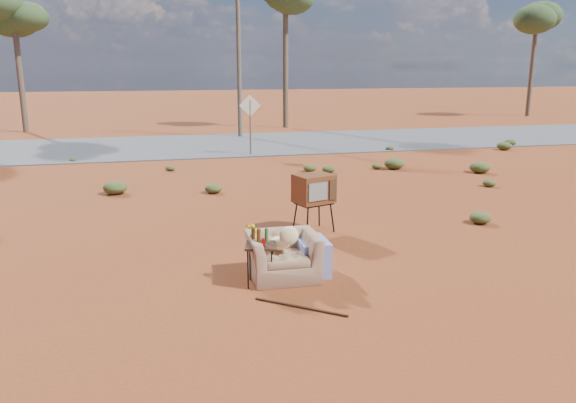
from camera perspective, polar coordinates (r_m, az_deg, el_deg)
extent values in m
plane|color=brown|center=(8.98, 0.35, -7.15)|extent=(140.00, 140.00, 0.00)
cube|color=#565659|center=(23.45, -8.74, 5.69)|extent=(140.00, 7.00, 0.04)
imported|color=#9C7455|center=(8.60, -0.50, -4.80)|extent=(1.08, 0.71, 0.93)
ellipsoid|color=#FCDE9A|center=(8.62, -0.89, -4.24)|extent=(0.34, 0.34, 0.20)
ellipsoid|color=#FCDE9A|center=(8.37, 0.09, -3.50)|extent=(0.30, 0.15, 0.30)
cube|color=navy|center=(8.87, 2.51, -5.56)|extent=(0.46, 0.70, 0.54)
cube|color=black|center=(10.97, 2.62, -0.16)|extent=(0.75, 0.65, 0.03)
cylinder|color=black|center=(10.71, 2.00, -2.09)|extent=(0.04, 0.04, 0.57)
cylinder|color=black|center=(11.03, 4.51, -1.66)|extent=(0.04, 0.04, 0.57)
cylinder|color=black|center=(11.07, 0.71, -1.56)|extent=(0.04, 0.04, 0.57)
cylinder|color=black|center=(11.38, 3.18, -1.15)|extent=(0.04, 0.04, 0.57)
cube|color=brown|center=(10.91, 2.64, 1.33)|extent=(0.85, 0.74, 0.55)
cube|color=slate|center=(10.62, 3.07, 0.99)|extent=(0.41, 0.15, 0.34)
cube|color=#472D19|center=(10.82, 4.57, 1.20)|extent=(0.16, 0.07, 0.39)
cube|color=#332312|center=(8.30, -2.83, -4.51)|extent=(0.53, 0.53, 0.03)
cylinder|color=black|center=(8.25, -4.09, -6.87)|extent=(0.02, 0.02, 0.60)
cylinder|color=black|center=(8.22, -1.68, -6.90)|extent=(0.02, 0.02, 0.60)
cylinder|color=black|center=(8.57, -3.89, -6.06)|extent=(0.02, 0.02, 0.60)
cylinder|color=black|center=(8.55, -1.57, -6.09)|extent=(0.02, 0.02, 0.60)
cylinder|color=#482D0C|center=(8.30, -3.54, -3.56)|extent=(0.06, 0.06, 0.22)
cylinder|color=#482D0C|center=(8.19, -2.99, -3.74)|extent=(0.06, 0.06, 0.24)
cylinder|color=#265926|center=(8.34, -2.21, -3.54)|extent=(0.05, 0.05, 0.21)
cylinder|color=#B10E11|center=(8.19, -2.51, -4.22)|extent=(0.06, 0.06, 0.11)
cylinder|color=silver|center=(8.40, -3.66, -3.73)|extent=(0.07, 0.07, 0.12)
ellipsoid|color=yellow|center=(8.36, -3.68, -2.74)|extent=(0.14, 0.14, 0.10)
cylinder|color=#492513|center=(7.70, 1.27, -10.65)|extent=(1.08, 0.88, 0.04)
cylinder|color=brown|center=(20.57, -3.84, 7.47)|extent=(0.06, 0.06, 2.00)
cube|color=silver|center=(20.50, -3.88, 9.70)|extent=(0.78, 0.04, 0.78)
cylinder|color=brown|center=(30.72, -25.61, 11.96)|extent=(0.28, 0.28, 6.00)
ellipsoid|color=#3B552C|center=(30.81, -26.10, 16.59)|extent=(3.20, 3.20, 2.20)
cylinder|color=brown|center=(29.99, -0.25, 14.20)|extent=(0.28, 0.28, 7.00)
cylinder|color=brown|center=(40.15, 23.55, 12.59)|extent=(0.28, 0.28, 6.50)
ellipsoid|color=#3B552C|center=(40.25, 23.93, 16.49)|extent=(3.20, 3.20, 2.20)
cylinder|color=brown|center=(25.97, -5.04, 15.35)|extent=(0.20, 0.20, 8.00)
ellipsoid|color=#4A5927|center=(12.30, 18.95, -1.56)|extent=(0.44, 0.44, 0.24)
ellipsoid|color=#4A5927|center=(14.98, -17.16, 1.36)|extent=(0.60, 0.60, 0.33)
ellipsoid|color=#4A5927|center=(16.15, 19.76, 1.78)|extent=(0.36, 0.36, 0.20)
ellipsoid|color=#4A5927|center=(17.25, 4.14, 3.30)|extent=(0.40, 0.40, 0.22)
ellipsoid|color=#4A5927|center=(17.92, -11.87, 3.34)|extent=(0.30, 0.30, 0.17)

